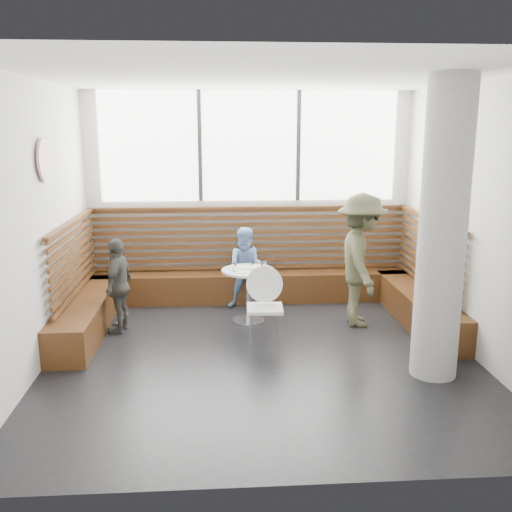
{
  "coord_description": "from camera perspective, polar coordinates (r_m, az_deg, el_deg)",
  "views": [
    {
      "loc": [
        -0.5,
        -6.32,
        2.68
      ],
      "look_at": [
        0.0,
        1.0,
        1.0
      ],
      "focal_mm": 40.0,
      "sensor_mm": 36.0,
      "label": 1
    }
  ],
  "objects": [
    {
      "name": "glass_right",
      "position": [
        7.86,
        0.73,
        -0.9
      ],
      "size": [
        0.07,
        0.07,
        0.11
      ],
      "primitive_type": "cylinder",
      "color": "white",
      "rests_on": "cafe_table"
    },
    {
      "name": "child_back",
      "position": [
        8.47,
        -0.89,
        -1.22
      ],
      "size": [
        0.63,
        0.51,
        1.23
      ],
      "primitive_type": "imported",
      "rotation": [
        0.0,
        0.0,
        -0.08
      ],
      "color": "#86AEE8",
      "rests_on": "ground"
    },
    {
      "name": "cafe_chair",
      "position": [
        7.12,
        0.85,
        -4.37
      ],
      "size": [
        0.46,
        0.45,
        0.96
      ],
      "rotation": [
        0.0,
        0.0,
        -0.05
      ],
      "color": "white",
      "rests_on": "ground"
    },
    {
      "name": "child_left",
      "position": [
        7.73,
        -13.57,
        -2.86
      ],
      "size": [
        0.45,
        0.78,
        1.26
      ],
      "primitive_type": "imported",
      "rotation": [
        0.0,
        0.0,
        -1.77
      ],
      "color": "#494842",
      "rests_on": "ground"
    },
    {
      "name": "glass_mid",
      "position": [
        7.73,
        -0.44,
        -1.16
      ],
      "size": [
        0.07,
        0.07,
        0.1
      ],
      "primitive_type": "cylinder",
      "color": "white",
      "rests_on": "cafe_table"
    },
    {
      "name": "wall_art",
      "position": [
        7.01,
        -20.4,
        9.0
      ],
      "size": [
        0.03,
        0.5,
        0.5
      ],
      "primitive_type": "cylinder",
      "rotation": [
        0.0,
        1.57,
        0.0
      ],
      "color": "white",
      "rests_on": "room"
    },
    {
      "name": "concrete_column",
      "position": [
        6.28,
        18.16,
        2.34
      ],
      "size": [
        0.5,
        0.5,
        3.2
      ],
      "primitive_type": "cylinder",
      "color": "gray",
      "rests_on": "ground"
    },
    {
      "name": "plate_near",
      "position": [
        7.92,
        -1.43,
        -1.15
      ],
      "size": [
        0.19,
        0.19,
        0.01
      ],
      "primitive_type": "cylinder",
      "color": "white",
      "rests_on": "cafe_table"
    },
    {
      "name": "booth",
      "position": [
        8.42,
        -0.36,
        -2.76
      ],
      "size": [
        5.0,
        2.5,
        1.44
      ],
      "color": "#412510",
      "rests_on": "ground"
    },
    {
      "name": "adult_man",
      "position": [
        7.83,
        10.45,
        -0.42
      ],
      "size": [
        0.76,
        1.22,
        1.81
      ],
      "primitive_type": "imported",
      "rotation": [
        0.0,
        0.0,
        1.49
      ],
      "color": "#494A31",
      "rests_on": "ground"
    },
    {
      "name": "room",
      "position": [
        6.43,
        0.61,
        3.25
      ],
      "size": [
        5.0,
        5.0,
        3.2
      ],
      "color": "silver",
      "rests_on": "ground"
    },
    {
      "name": "glass_left",
      "position": [
        7.75,
        -2.2,
        -1.14
      ],
      "size": [
        0.07,
        0.07,
        0.1
      ],
      "primitive_type": "cylinder",
      "color": "white",
      "rests_on": "cafe_table"
    },
    {
      "name": "plate_far",
      "position": [
        7.94,
        -0.34,
        -1.11
      ],
      "size": [
        0.21,
        0.21,
        0.01
      ],
      "primitive_type": "cylinder",
      "color": "white",
      "rests_on": "cafe_table"
    },
    {
      "name": "cafe_table",
      "position": [
        7.89,
        -0.8,
        -2.86
      ],
      "size": [
        0.73,
        0.73,
        0.75
      ],
      "color": "silver",
      "rests_on": "ground"
    },
    {
      "name": "menu_card",
      "position": [
        7.67,
        -0.35,
        -1.65
      ],
      "size": [
        0.22,
        0.19,
        0.0
      ],
      "primitive_type": "cube",
      "rotation": [
        0.0,
        0.0,
        0.39
      ],
      "color": "#A5C64C",
      "rests_on": "cafe_table"
    }
  ]
}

